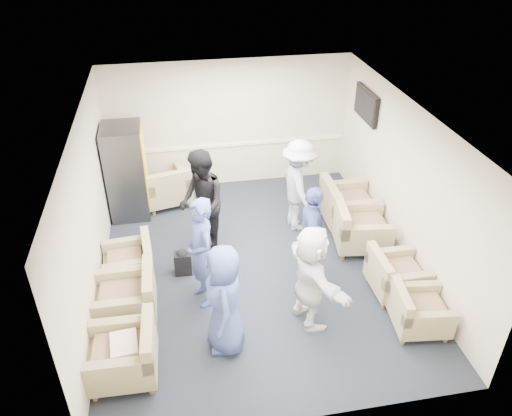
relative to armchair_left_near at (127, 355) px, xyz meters
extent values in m
plane|color=black|center=(2.01, 1.94, -0.34)|extent=(6.00, 6.00, 0.00)
plane|color=white|center=(2.01, 1.94, 2.36)|extent=(6.00, 6.00, 0.00)
cube|color=beige|center=(2.01, 4.94, 1.01)|extent=(5.00, 0.02, 2.70)
cube|color=beige|center=(2.01, -1.06, 1.01)|extent=(5.00, 0.02, 2.70)
cube|color=beige|center=(-0.49, 1.94, 1.01)|extent=(0.02, 6.00, 2.70)
cube|color=beige|center=(4.51, 1.94, 1.01)|extent=(0.02, 6.00, 2.70)
cube|color=white|center=(2.01, 4.92, 0.56)|extent=(4.98, 0.04, 0.06)
cube|color=black|center=(4.45, 3.74, 1.71)|extent=(0.07, 1.00, 0.58)
cube|color=black|center=(4.42, 3.74, 1.71)|extent=(0.01, 0.92, 0.50)
cube|color=#46474D|center=(4.49, 3.74, 1.56)|extent=(0.04, 0.10, 0.25)
cube|color=#91855D|center=(-0.06, 0.00, -0.08)|extent=(0.89, 0.89, 0.28)
cube|color=#7F5E46|center=(-0.06, 0.00, 0.11)|extent=(0.61, 0.57, 0.10)
cube|color=#91855D|center=(0.30, -0.01, 0.26)|extent=(0.17, 0.86, 0.40)
cube|color=#91855D|center=(-0.06, 1.07, -0.08)|extent=(0.87, 0.87, 0.29)
cube|color=#7F5E46|center=(-0.06, 1.07, 0.11)|extent=(0.60, 0.56, 0.10)
cube|color=#91855D|center=(0.30, 1.07, 0.27)|extent=(0.14, 0.87, 0.41)
cube|color=#91855D|center=(-0.05, 1.98, -0.11)|extent=(0.84, 0.84, 0.25)
cube|color=#7F5E46|center=(-0.05, 1.98, 0.07)|extent=(0.58, 0.55, 0.09)
cube|color=#91855D|center=(0.27, 2.01, 0.20)|extent=(0.20, 0.78, 0.36)
cube|color=#91855D|center=(4.09, 0.11, -0.11)|extent=(0.84, 0.84, 0.25)
cube|color=#7F5E46|center=(4.09, 0.11, 0.06)|extent=(0.58, 0.55, 0.09)
cube|color=#91855D|center=(3.78, 0.15, 0.19)|extent=(0.21, 0.76, 0.36)
cube|color=#91855D|center=(4.10, 0.91, -0.10)|extent=(0.80, 0.80, 0.26)
cube|color=#7F5E46|center=(4.10, 0.91, 0.08)|extent=(0.56, 0.52, 0.09)
cube|color=#91855D|center=(3.76, 0.91, 0.22)|extent=(0.14, 0.80, 0.37)
cube|color=#91855D|center=(3.96, 2.16, -0.06)|extent=(1.03, 1.03, 0.30)
cube|color=#7F5E46|center=(3.96, 2.16, 0.14)|extent=(0.71, 0.67, 0.11)
cube|color=#91855D|center=(3.58, 2.21, 0.31)|extent=(0.27, 0.93, 0.43)
cube|color=#91855D|center=(4.00, 2.94, -0.06)|extent=(0.96, 0.96, 0.31)
cube|color=#7F5E46|center=(4.00, 2.94, 0.15)|extent=(0.66, 0.62, 0.11)
cube|color=#91855D|center=(3.61, 2.94, 0.32)|extent=(0.17, 0.94, 0.44)
cube|color=#91855D|center=(0.61, 4.32, -0.07)|extent=(1.09, 1.09, 0.30)
cube|color=#7F5E46|center=(0.61, 4.32, 0.13)|extent=(0.71, 0.74, 0.11)
cube|color=#91855D|center=(0.69, 3.95, 0.29)|extent=(0.91, 0.35, 0.42)
cube|color=#46474D|center=(-0.09, 4.06, 0.56)|extent=(0.72, 0.86, 1.82)
cube|color=#FF9405|center=(0.28, 4.06, 0.66)|extent=(0.02, 0.73, 1.45)
cube|color=black|center=(0.28, 4.06, -0.10)|extent=(0.02, 0.43, 0.11)
cube|color=black|center=(0.81, 1.96, -0.14)|extent=(0.29, 0.21, 0.40)
sphere|color=black|center=(0.81, 1.96, 0.04)|extent=(0.20, 0.20, 0.20)
cube|color=white|center=(-0.01, 0.00, 0.18)|extent=(0.37, 0.47, 0.13)
imported|color=#3F5099|center=(1.31, 0.28, 0.49)|extent=(0.57, 0.84, 1.66)
imported|color=#3F5099|center=(1.10, 1.27, 0.55)|extent=(0.59, 0.74, 1.79)
imported|color=black|center=(1.22, 2.60, 0.60)|extent=(0.87, 1.03, 1.88)
imported|color=silver|center=(3.01, 2.98, 0.54)|extent=(0.77, 1.20, 1.77)
imported|color=#3F5099|center=(2.84, 1.50, 0.49)|extent=(0.61, 1.05, 1.68)
imported|color=white|center=(2.57, 0.54, 0.47)|extent=(0.80, 1.58, 1.63)
camera|label=1|loc=(0.84, -4.65, 5.00)|focal=35.00mm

